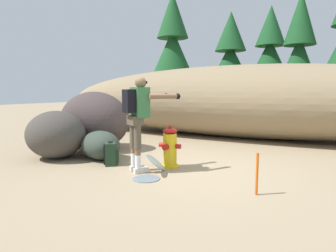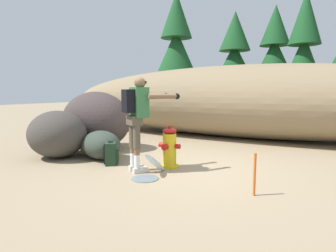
% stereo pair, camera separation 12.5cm
% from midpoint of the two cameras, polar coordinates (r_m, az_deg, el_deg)
% --- Properties ---
extents(ground_plane, '(56.00, 56.00, 0.04)m').
position_cam_midpoint_polar(ground_plane, '(5.50, 2.15, -8.61)').
color(ground_plane, '#998466').
extents(dirt_embankment, '(13.50, 3.20, 2.26)m').
position_cam_midpoint_polar(dirt_embankment, '(9.48, 13.65, 4.75)').
color(dirt_embankment, '#897556').
rests_on(dirt_embankment, ground_plane).
extents(fire_hydrant, '(0.44, 0.39, 0.80)m').
position_cam_midpoint_polar(fire_hydrant, '(5.53, -0.29, -4.38)').
color(fire_hydrant, gold).
rests_on(fire_hydrant, ground_plane).
extents(hydrant_water_jet, '(0.45, 0.93, 0.53)m').
position_cam_midpoint_polar(hydrant_water_jet, '(5.08, -3.43, -7.94)').
color(hydrant_water_jet, silver).
rests_on(hydrant_water_jet, ground_plane).
extents(utility_worker, '(0.87, 1.02, 1.69)m').
position_cam_midpoint_polar(utility_worker, '(5.18, -6.33, 2.79)').
color(utility_worker, beige).
rests_on(utility_worker, ground_plane).
extents(spare_backpack, '(0.36, 0.36, 0.47)m').
position_cam_midpoint_polar(spare_backpack, '(5.85, -11.74, -5.42)').
color(spare_backpack, '#1E3823').
rests_on(spare_backpack, ground_plane).
extents(boulder_large, '(1.95, 1.64, 1.44)m').
position_cam_midpoint_polar(boulder_large, '(7.49, -14.63, 1.05)').
color(boulder_large, '#433837').
rests_on(boulder_large, ground_plane).
extents(boulder_mid, '(1.82, 1.79, 1.03)m').
position_cam_midpoint_polar(boulder_mid, '(6.77, -21.58, -1.55)').
color(boulder_mid, '#413D37').
rests_on(boulder_mid, ground_plane).
extents(boulder_small, '(1.27, 1.17, 0.61)m').
position_cam_midpoint_polar(boulder_small, '(6.38, -13.63, -3.65)').
color(boulder_small, '#343E35').
rests_on(boulder_small, ground_plane).
extents(pine_tree_far_left, '(2.20, 2.20, 5.89)m').
position_cam_midpoint_polar(pine_tree_far_left, '(13.75, 0.63, 15.37)').
color(pine_tree_far_left, '#47331E').
rests_on(pine_tree_far_left, ground_plane).
extents(pine_tree_left, '(2.36, 2.36, 5.35)m').
position_cam_midpoint_polar(pine_tree_left, '(15.22, 11.85, 12.95)').
color(pine_tree_left, '#47331E').
rests_on(pine_tree_left, ground_plane).
extents(pine_tree_center, '(2.12, 2.12, 5.42)m').
position_cam_midpoint_polar(pine_tree_center, '(14.91, 19.08, 13.37)').
color(pine_tree_center, '#47331E').
rests_on(pine_tree_center, ground_plane).
extents(pine_tree_right, '(2.03, 2.03, 5.59)m').
position_cam_midpoint_polar(pine_tree_right, '(13.81, 24.03, 12.70)').
color(pine_tree_right, '#47331E').
rests_on(pine_tree_right, ground_plane).
extents(survey_stake, '(0.04, 0.04, 0.60)m').
position_cam_midpoint_polar(survey_stake, '(4.26, 16.23, -9.01)').
color(survey_stake, '#E55914').
rests_on(survey_stake, ground_plane).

